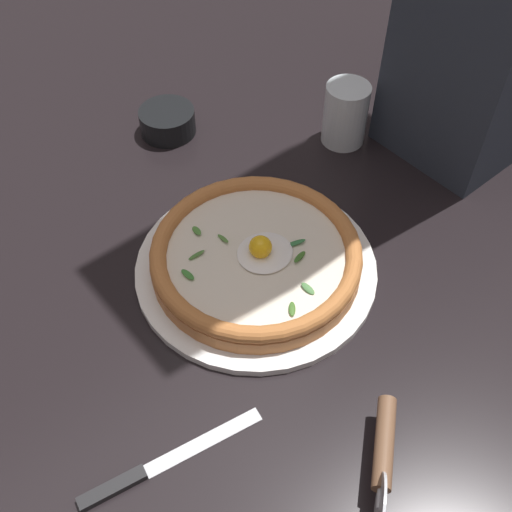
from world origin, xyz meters
name	(u,v)px	position (x,y,z in m)	size (l,w,h in m)	color
ground_plane	(249,261)	(0.00, 0.00, -0.01)	(2.40, 2.40, 0.03)	black
pizza_plate	(256,267)	(0.01, 0.03, 0.01)	(0.35, 0.35, 0.01)	white
pizza	(256,256)	(0.01, 0.03, 0.03)	(0.30, 0.30, 0.06)	#BB733F
side_bowl	(168,121)	(-0.05, -0.32, 0.02)	(0.10, 0.10, 0.04)	black
pizza_cutter	(383,459)	(0.07, 0.35, 0.04)	(0.13, 0.12, 0.08)	silver
table_knife	(145,472)	(0.29, 0.20, 0.00)	(0.23, 0.04, 0.01)	silver
drinking_glass	(345,118)	(-0.29, -0.12, 0.05)	(0.08, 0.08, 0.11)	silver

